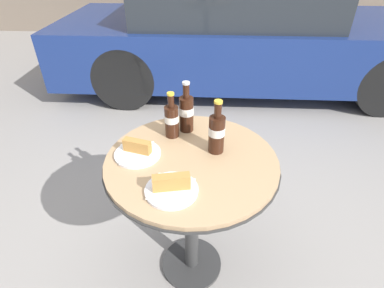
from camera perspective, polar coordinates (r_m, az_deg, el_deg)
ground_plane at (r=1.85m, az=-0.07°, el=-21.91°), size 30.00×30.00×0.00m
bistro_table at (r=1.38m, az=-0.09°, el=-7.69°), size 0.75×0.75×0.76m
cola_bottle_left at (r=1.28m, az=4.72°, el=2.26°), size 0.07×0.07×0.25m
cola_bottle_right at (r=1.39m, az=-3.89°, el=4.67°), size 0.07×0.07×0.22m
cola_bottle_center at (r=1.42m, az=-1.08°, el=6.12°), size 0.07×0.07×0.25m
lunch_plate_near at (r=1.31m, az=-10.34°, el=-1.38°), size 0.20×0.20×0.07m
lunch_plate_far at (r=1.12m, az=-3.93°, el=-8.17°), size 0.20×0.20×0.07m
parked_car at (r=3.80m, az=10.10°, el=19.50°), size 4.32×1.67×1.18m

